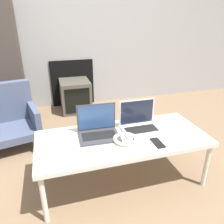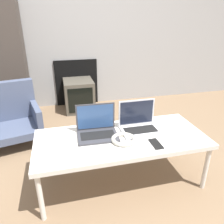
{
  "view_description": "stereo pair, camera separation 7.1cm",
  "coord_description": "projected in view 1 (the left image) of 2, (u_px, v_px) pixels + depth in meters",
  "views": [
    {
      "loc": [
        -0.51,
        -1.27,
        1.31
      ],
      "look_at": [
        0.0,
        0.46,
        0.52
      ],
      "focal_mm": 35.0,
      "sensor_mm": 36.0,
      "label": 1
    },
    {
      "loc": [
        -0.44,
        -1.29,
        1.31
      ],
      "look_at": [
        0.0,
        0.46,
        0.52
      ],
      "focal_mm": 35.0,
      "sensor_mm": 36.0,
      "label": 2
    }
  ],
  "objects": [
    {
      "name": "tv",
      "position": [
        75.0,
        96.0,
        3.25
      ],
      "size": [
        0.42,
        0.47,
        0.45
      ],
      "color": "#4C473D",
      "rests_on": "ground_plane"
    },
    {
      "name": "headphones",
      "position": [
        125.0,
        139.0,
        1.68
      ],
      "size": [
        0.19,
        0.19,
        0.03
      ],
      "color": "beige",
      "rests_on": "table"
    },
    {
      "name": "armchair",
      "position": [
        7.0,
        117.0,
        2.36
      ],
      "size": [
        0.69,
        0.65,
        0.66
      ],
      "rotation": [
        0.0,
        0.0,
        0.23
      ],
      "color": "#47516B",
      "rests_on": "ground_plane"
    },
    {
      "name": "wall_back",
      "position": [
        79.0,
        18.0,
        3.12
      ],
      "size": [
        7.0,
        0.08,
        2.6
      ],
      "color": "#999999",
      "rests_on": "ground_plane"
    },
    {
      "name": "table",
      "position": [
        123.0,
        140.0,
        1.75
      ],
      "size": [
        1.35,
        0.59,
        0.43
      ],
      "color": "silver",
      "rests_on": "ground_plane"
    },
    {
      "name": "ground_plane",
      "position": [
        128.0,
        192.0,
        1.77
      ],
      "size": [
        14.0,
        14.0,
        0.0
      ],
      "primitive_type": "plane",
      "color": "#7A6047"
    },
    {
      "name": "phone",
      "position": [
        158.0,
        143.0,
        1.65
      ],
      "size": [
        0.07,
        0.15,
        0.01
      ],
      "color": "black",
      "rests_on": "table"
    },
    {
      "name": "laptop_right",
      "position": [
        140.0,
        123.0,
        1.84
      ],
      "size": [
        0.32,
        0.23,
        0.24
      ],
      "rotation": [
        0.0,
        0.0,
        0.0
      ],
      "color": "silver",
      "rests_on": "table"
    },
    {
      "name": "laptop_left",
      "position": [
        98.0,
        129.0,
        1.75
      ],
      "size": [
        0.33,
        0.24,
        0.24
      ],
      "rotation": [
        0.0,
        0.0,
        -0.05
      ],
      "color": "#38383D",
      "rests_on": "table"
    }
  ]
}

